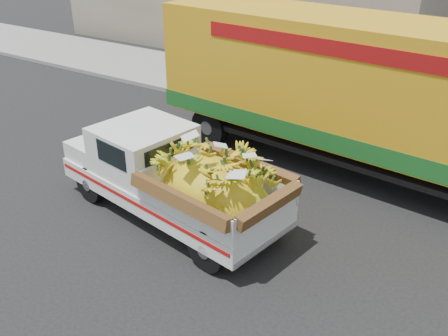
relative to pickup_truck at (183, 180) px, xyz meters
The scene contains 5 objects.
ground 1.23m from the pickup_truck, 47.28° to the left, with size 100.00×100.00×0.00m, color black.
curb 6.71m from the pickup_truck, 85.77° to the left, with size 60.00×0.25×0.15m, color gray.
sidewalk 8.80m from the pickup_truck, 86.78° to the left, with size 60.00×4.00×0.14m, color gray.
pickup_truck is the anchor object (origin of this frame).
semi_trailer 5.14m from the pickup_truck, 56.40° to the left, with size 12.04×3.55×3.80m.
Camera 1 is at (5.18, -7.60, 5.91)m, focal length 40.00 mm.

